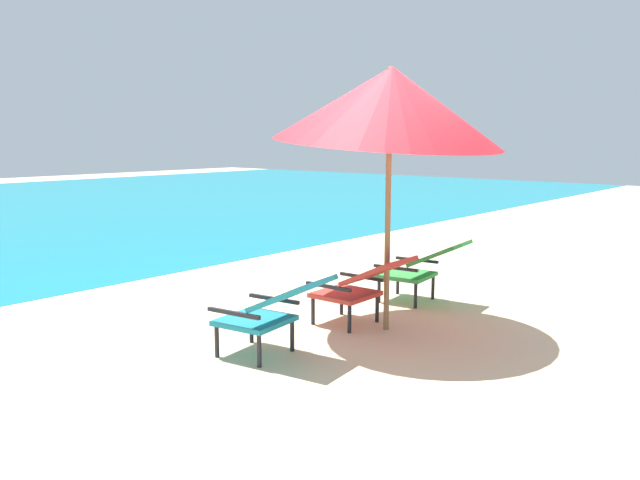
% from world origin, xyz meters
% --- Properties ---
extents(ground_plane, '(40.00, 40.00, 0.00)m').
position_xyz_m(ground_plane, '(0.00, 4.00, 0.00)').
color(ground_plane, beige).
extents(lounge_chair_left, '(0.66, 0.94, 0.68)m').
position_xyz_m(lounge_chair_left, '(-1.17, -0.23, 0.40)').
color(lounge_chair_left, teal).
rests_on(lounge_chair_left, ground_plane).
extents(lounge_chair_center, '(0.57, 0.89, 0.68)m').
position_xyz_m(lounge_chair_center, '(-0.03, -0.24, 0.40)').
color(lounge_chair_center, red).
rests_on(lounge_chair_center, ground_plane).
extents(lounge_chair_right, '(0.64, 0.94, 0.68)m').
position_xyz_m(lounge_chair_right, '(1.07, -0.21, 0.40)').
color(lounge_chair_right, '#338E3D').
rests_on(lounge_chair_right, ground_plane).
extents(beach_umbrella_center, '(2.36, 2.40, 2.40)m').
position_xyz_m(beach_umbrella_center, '(0.05, -0.47, 1.99)').
color(beach_umbrella_center, olive).
rests_on(beach_umbrella_center, ground_plane).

